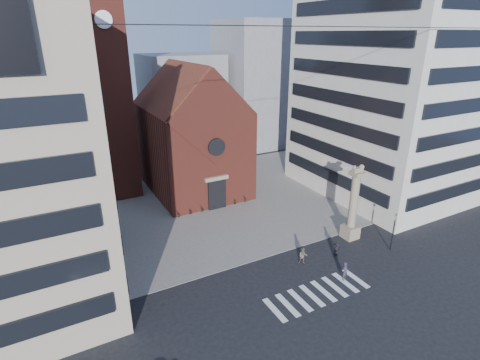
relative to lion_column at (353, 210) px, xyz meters
The scene contains 21 objects.
ground 11.01m from the lion_column, 163.32° to the right, with size 120.00×120.00×0.00m, color black.
piazza 19.18m from the lion_column, 122.03° to the left, with size 46.00×30.00×0.05m, color gray.
zebra_crossing 11.72m from the lion_column, 147.61° to the right, with size 10.20×3.20×0.01m, color white, non-canonical shape.
church 24.62m from the lion_column, 114.43° to the left, with size 12.00×16.65×18.00m.
campanile 34.29m from the lion_column, 128.68° to the left, with size 5.50×5.50×31.20m.
building_right 20.83m from the lion_column, 32.75° to the left, with size 18.00×22.00×32.00m, color beige.
bg_block_left 48.23m from the lion_column, 129.04° to the left, with size 16.00×14.00×22.00m, color gray.
bg_block_mid 42.55m from the lion_column, 95.45° to the left, with size 14.00×12.00×18.00m, color gray.
bg_block_right 41.69m from the lion_column, 72.91° to the left, with size 16.00×14.00×24.00m, color gray.
lion_column is the anchor object (origin of this frame).
traffic_light 4.62m from the lion_column, 63.54° to the right, with size 0.13×0.16×4.30m.
pedestrian_0 8.58m from the lion_column, 136.88° to the right, with size 0.67×0.44×1.85m, color #2F2A3B.
pedestrian_1 8.39m from the lion_column, 168.33° to the right, with size 0.85×0.66×1.75m, color #63544F.
pedestrian_2 5.19m from the lion_column, 150.68° to the right, with size 1.12×0.47×1.91m, color #282930.
scooter_0 21.40m from the lion_column, 137.09° to the left, with size 0.62×1.79×0.94m, color black.
scooter_1 20.27m from the lion_column, 133.99° to the left, with size 0.49×1.74×1.04m, color black.
scooter_2 19.21m from the lion_column, 130.53° to the left, with size 0.62×1.79×0.94m, color black.
scooter_3 18.22m from the lion_column, 126.67° to the left, with size 0.49×1.74×1.04m, color black.
scooter_4 17.34m from the lion_column, 122.38° to the left, with size 0.62×1.79×0.94m, color black.
scooter_5 16.54m from the lion_column, 117.65° to the left, with size 0.49×1.74×1.04m, color black.
scooter_6 15.89m from the lion_column, 112.46° to the left, with size 0.62×1.79×0.94m, color black.
Camera 1 is at (-18.45, -23.67, 21.51)m, focal length 28.00 mm.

